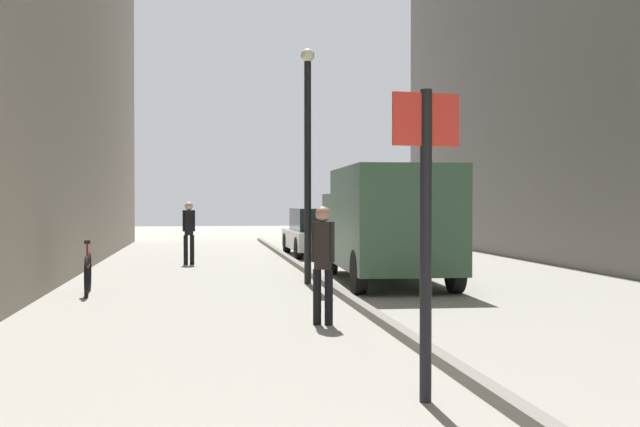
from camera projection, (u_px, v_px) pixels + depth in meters
name	position (u px, v px, depth m)	size (l,w,h in m)	color
ground_plane	(251.00, 299.00, 13.55)	(80.00, 80.00, 0.00)	gray
kerb_strip	(342.00, 293.00, 13.79)	(0.16, 40.00, 0.12)	slate
pedestrian_main_foreground	(189.00, 228.00, 20.79)	(0.33, 0.21, 1.65)	black
pedestrian_mid_block	(323.00, 257.00, 10.64)	(0.30, 0.24, 1.60)	black
delivery_van	(387.00, 221.00, 16.21)	(2.19, 5.63, 2.34)	#335138
parked_car	(319.00, 232.00, 24.30)	(1.88, 4.22, 1.45)	#B7B7BC
street_sign_post	(426.00, 217.00, 6.55)	(0.60, 0.13, 2.60)	black
lamp_post	(308.00, 149.00, 15.94)	(0.28, 0.28, 4.76)	black
bicycle_leaning	(88.00, 273.00, 14.22)	(0.23, 1.77, 0.98)	black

